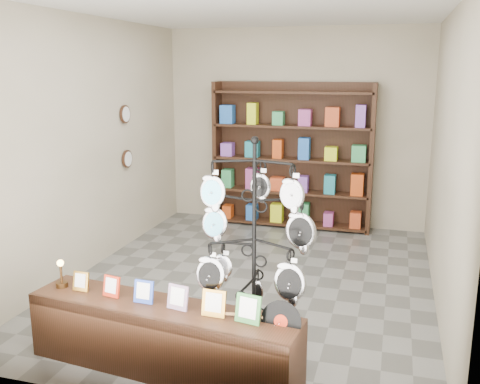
% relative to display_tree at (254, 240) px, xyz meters
% --- Properties ---
extents(ground, '(5.00, 5.00, 0.00)m').
position_rel_display_tree_xyz_m(ground, '(-0.49, 1.80, -1.10)').
color(ground, slate).
rests_on(ground, ground).
extents(room_envelope, '(5.00, 5.00, 5.00)m').
position_rel_display_tree_xyz_m(room_envelope, '(-0.49, 1.80, 0.75)').
color(room_envelope, '#BCAF98').
rests_on(room_envelope, ground).
extents(display_tree, '(0.98, 0.85, 1.90)m').
position_rel_display_tree_xyz_m(display_tree, '(0.00, 0.00, 0.00)').
color(display_tree, black).
rests_on(display_tree, ground).
extents(front_shelf, '(2.31, 0.71, 0.80)m').
position_rel_display_tree_xyz_m(front_shelf, '(-0.70, -0.23, -0.82)').
color(front_shelf, black).
rests_on(front_shelf, ground).
extents(back_shelving, '(2.42, 0.36, 2.20)m').
position_rel_display_tree_xyz_m(back_shelving, '(-0.49, 4.10, -0.07)').
color(back_shelving, black).
rests_on(back_shelving, ground).
extents(wall_clocks, '(0.03, 0.24, 0.84)m').
position_rel_display_tree_xyz_m(wall_clocks, '(-2.46, 2.60, 0.40)').
color(wall_clocks, black).
rests_on(wall_clocks, ground).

